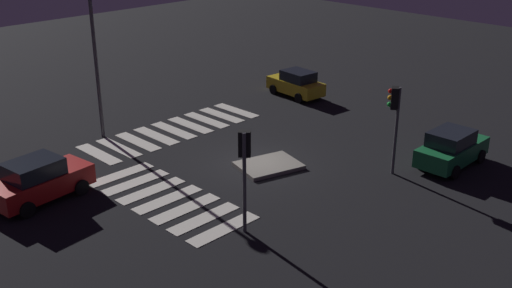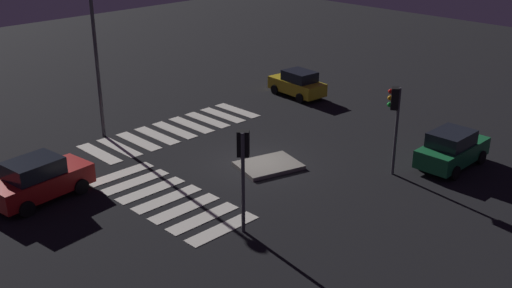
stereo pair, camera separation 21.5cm
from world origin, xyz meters
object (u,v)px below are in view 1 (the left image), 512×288
car_green (452,148)px  car_red (39,180)px  traffic_island (269,165)px  street_lamp (93,36)px  car_yellow (296,84)px  traffic_light_west (395,109)px  traffic_light_north (245,156)px

car_green → car_red: bearing=145.6°
traffic_island → street_lamp: size_ratio=0.41×
car_yellow → car_green: car_green is taller
car_green → traffic_light_west: traffic_light_west is taller
traffic_light_north → traffic_island: bearing=-6.0°
car_red → car_green: bearing=-40.5°
car_yellow → car_red: (18.05, 2.00, 0.08)m
traffic_island → car_green: (-6.09, 5.83, 0.78)m
car_yellow → car_green: size_ratio=0.96×
car_yellow → traffic_light_west: traffic_light_west is taller
traffic_light_north → street_lamp: (-1.47, -12.13, 2.29)m
traffic_light_north → traffic_light_west: size_ratio=0.98×
traffic_island → traffic_light_north: 6.50m
car_green → street_lamp: (9.38, -14.62, 4.42)m
car_green → traffic_light_north: 11.33m
traffic_island → traffic_light_west: bearing=128.1°
car_yellow → car_red: bearing=101.5°
car_green → traffic_light_north: size_ratio=1.03×
car_green → street_lamp: 17.93m
car_green → traffic_light_north: traffic_light_north is taller
car_green → traffic_light_north: bearing=166.7°
traffic_island → car_green: car_green is taller
street_lamp → car_green: bearing=122.7°
car_green → street_lamp: size_ratio=0.52×
car_red → traffic_light_west: (-12.36, 8.66, 2.18)m
car_red → street_lamp: bearing=31.5°
car_yellow → traffic_light_north: bearing=130.2°
traffic_light_north → traffic_light_west: bearing=-47.9°
traffic_island → traffic_light_west: size_ratio=0.80×
car_red → traffic_light_west: bearing=-41.5°
traffic_light_north → traffic_light_west: (-8.13, 0.97, 0.07)m
traffic_island → car_red: car_red is taller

